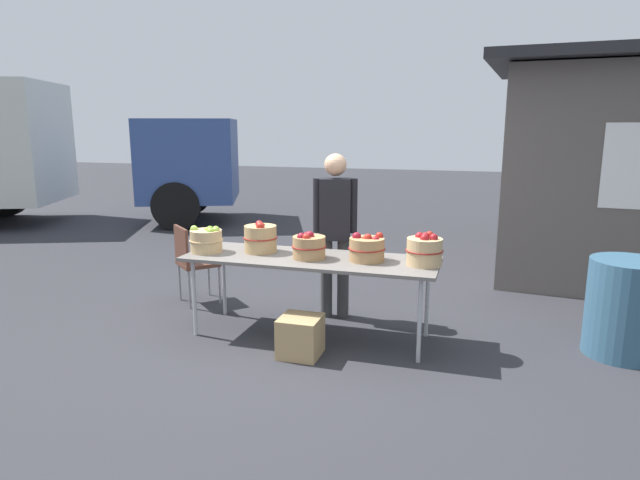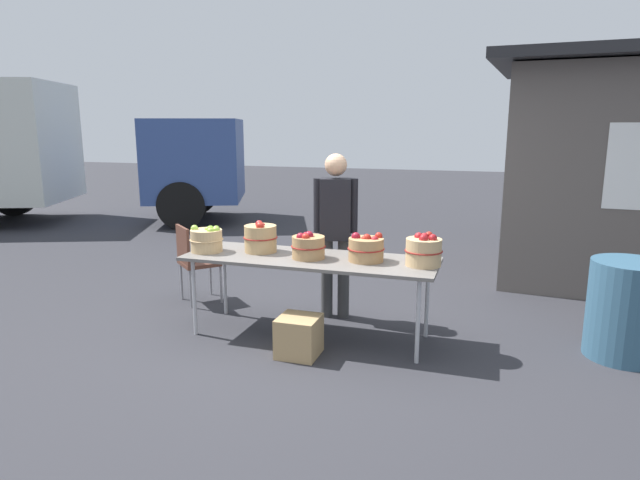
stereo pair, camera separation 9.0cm
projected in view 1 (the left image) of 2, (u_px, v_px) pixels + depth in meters
The scene contains 13 objects.
ground_plane at pixel (311, 335), 5.08m from camera, with size 40.00×40.00×0.00m, color #2D2D33.
market_table at pixel (310, 262), 4.94m from camera, with size 2.30×0.76×0.75m.
apple_basket_green_0 at pixel (207, 240), 5.12m from camera, with size 0.32×0.32×0.25m.
apple_basket_red_0 at pixel (260, 238), 5.11m from camera, with size 0.32×0.32×0.30m.
apple_basket_red_1 at pixel (309, 246), 4.87m from camera, with size 0.31×0.31×0.25m.
apple_basket_red_2 at pixel (367, 248), 4.78m from camera, with size 0.33×0.33×0.25m.
apple_basket_red_3 at pixel (425, 250), 4.63m from camera, with size 0.32×0.32×0.28m.
vendor_adult at pixel (335, 223), 5.40m from camera, with size 0.43×0.28×1.65m.
box_truck at pixel (3, 148), 10.64m from camera, with size 7.95×4.86×2.75m.
food_kiosk at pixel (635, 170), 6.74m from camera, with size 3.74×3.20×2.74m.
folding_chair at pixel (192, 258), 5.92m from camera, with size 0.56×0.56×0.86m.
trash_barrel at pixel (626, 308), 4.58m from camera, with size 0.63×0.63×0.83m, color #335972.
produce_crate at pixel (300, 336), 4.61m from camera, with size 0.34×0.34×0.34m, color tan.
Camera 1 is at (1.48, -4.56, 1.91)m, focal length 30.60 mm.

